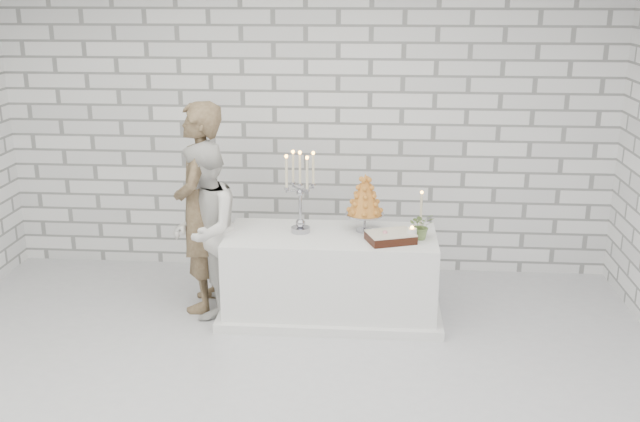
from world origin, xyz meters
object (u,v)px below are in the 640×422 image
(groom, at_px, (200,208))
(croquembouche, at_px, (365,203))
(cake_table, at_px, (331,275))
(bride, at_px, (204,230))
(candelabra, at_px, (300,192))

(groom, xyz_separation_m, croquembouche, (1.44, 0.00, 0.08))
(cake_table, relative_size, groom, 0.97)
(groom, height_order, bride, groom)
(candelabra, bearing_deg, cake_table, -7.94)
(candelabra, bearing_deg, bride, -175.09)
(groom, bearing_deg, croquembouche, 88.99)
(candelabra, xyz_separation_m, croquembouche, (0.55, 0.07, -0.10))
(cake_table, height_order, croquembouche, croquembouche)
(groom, bearing_deg, bride, 22.37)
(candelabra, bearing_deg, croquembouche, 7.03)
(cake_table, bearing_deg, bride, -178.23)
(candelabra, bearing_deg, groom, 175.64)
(bride, xyz_separation_m, croquembouche, (1.38, 0.14, 0.24))
(bride, bearing_deg, croquembouche, 91.04)
(croquembouche, bearing_deg, candelabra, -172.97)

